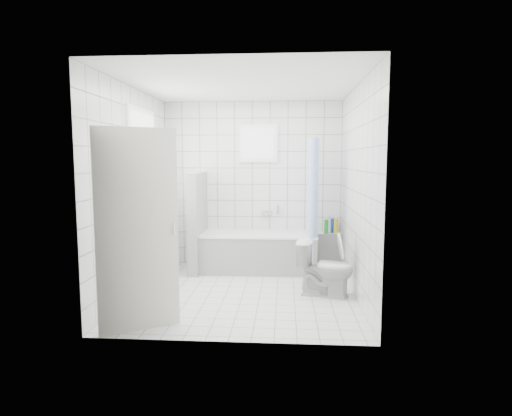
{
  "coord_description": "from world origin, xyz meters",
  "views": [
    {
      "loc": [
        0.52,
        -5.29,
        1.69
      ],
      "look_at": [
        0.14,
        0.35,
        1.05
      ],
      "focal_mm": 30.0,
      "sensor_mm": 36.0,
      "label": 1
    }
  ],
  "objects": [
    {
      "name": "wall_left",
      "position": [
        -1.4,
        0.0,
        1.3
      ],
      "size": [
        0.02,
        3.0,
        2.6
      ],
      "primitive_type": "cube",
      "color": "white",
      "rests_on": "ground"
    },
    {
      "name": "partition_wall",
      "position": [
        -0.8,
        1.07,
        0.75
      ],
      "size": [
        0.15,
        0.85,
        1.5
      ],
      "primitive_type": "cube",
      "color": "white",
      "rests_on": "ground"
    },
    {
      "name": "wall_back",
      "position": [
        0.0,
        1.5,
        1.3
      ],
      "size": [
        2.8,
        0.02,
        2.6
      ],
      "primitive_type": "cube",
      "color": "white",
      "rests_on": "ground"
    },
    {
      "name": "curtain_rod",
      "position": [
        0.94,
        1.1,
        2.0
      ],
      "size": [
        0.02,
        0.8,
        0.02
      ],
      "primitive_type": "cylinder",
      "rotation": [
        1.57,
        0.0,
        0.0
      ],
      "color": "silver",
      "rests_on": "wall_back"
    },
    {
      "name": "door",
      "position": [
        -0.91,
        -1.27,
        1.0
      ],
      "size": [
        0.7,
        0.45,
        2.0
      ],
      "primitive_type": "cube",
      "rotation": [
        0.0,
        0.0,
        -1.02
      ],
      "color": "silver",
      "rests_on": "ground"
    },
    {
      "name": "bathtub",
      "position": [
        0.13,
        1.12,
        0.29
      ],
      "size": [
        1.74,
        0.77,
        0.58
      ],
      "color": "white",
      "rests_on": "ground"
    },
    {
      "name": "sill_bottles",
      "position": [
        -1.3,
        0.34,
        1.03
      ],
      "size": [
        0.17,
        0.41,
        0.32
      ],
      "color": "white",
      "rests_on": "window_sill"
    },
    {
      "name": "tub_faucet",
      "position": [
        0.23,
        1.46,
        0.85
      ],
      "size": [
        0.18,
        0.06,
        0.06
      ],
      "primitive_type": "cube",
      "color": "silver",
      "rests_on": "wall_back"
    },
    {
      "name": "ledge_bottles",
      "position": [
        1.25,
        1.34,
        0.66
      ],
      "size": [
        0.21,
        0.16,
        0.23
      ],
      "color": "green",
      "rests_on": "tiled_ledge"
    },
    {
      "name": "window_sill",
      "position": [
        -1.31,
        0.3,
        0.86
      ],
      "size": [
        0.18,
        1.02,
        0.08
      ],
      "primitive_type": "cube",
      "color": "white",
      "rests_on": "wall_left"
    },
    {
      "name": "wall_front",
      "position": [
        0.0,
        -1.5,
        1.3
      ],
      "size": [
        2.8,
        0.02,
        2.6
      ],
      "primitive_type": "cube",
      "color": "white",
      "rests_on": "ground"
    },
    {
      "name": "ceiling",
      "position": [
        0.0,
        0.0,
        2.6
      ],
      "size": [
        3.0,
        3.0,
        0.0
      ],
      "primitive_type": "plane",
      "rotation": [
        3.14,
        0.0,
        0.0
      ],
      "color": "white",
      "rests_on": "ground"
    },
    {
      "name": "shower_curtain",
      "position": [
        0.94,
        0.97,
        1.1
      ],
      "size": [
        0.14,
        0.48,
        1.78
      ],
      "primitive_type": null,
      "color": "#5083EB",
      "rests_on": "curtain_rod"
    },
    {
      "name": "ground",
      "position": [
        0.0,
        0.0,
        0.0
      ],
      "size": [
        3.0,
        3.0,
        0.0
      ],
      "primitive_type": "plane",
      "color": "white",
      "rests_on": "ground"
    },
    {
      "name": "wall_right",
      "position": [
        1.4,
        0.0,
        1.3
      ],
      "size": [
        0.02,
        3.0,
        2.6
      ],
      "primitive_type": "cube",
      "color": "white",
      "rests_on": "ground"
    },
    {
      "name": "tiled_ledge",
      "position": [
        1.23,
        1.38,
        0.28
      ],
      "size": [
        0.4,
        0.24,
        0.55
      ],
      "primitive_type": "cube",
      "color": "white",
      "rests_on": "ground"
    },
    {
      "name": "window_left",
      "position": [
        -1.35,
        0.3,
        1.6
      ],
      "size": [
        0.01,
        0.9,
        1.4
      ],
      "primitive_type": "cube",
      "color": "white",
      "rests_on": "wall_left"
    },
    {
      "name": "toilet",
      "position": [
        1.03,
        -0.04,
        0.35
      ],
      "size": [
        0.75,
        0.53,
        0.69
      ],
      "primitive_type": "imported",
      "rotation": [
        0.0,
        0.0,
        1.34
      ],
      "color": "silver",
      "rests_on": "ground"
    },
    {
      "name": "window_back",
      "position": [
        0.1,
        1.46,
        1.95
      ],
      "size": [
        0.5,
        0.01,
        0.5
      ],
      "primitive_type": "cube",
      "color": "white",
      "rests_on": "wall_back"
    }
  ]
}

